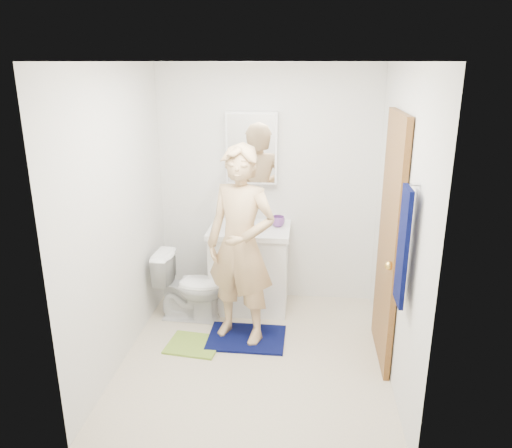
{
  "coord_description": "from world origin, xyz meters",
  "views": [
    {
      "loc": [
        0.38,
        -3.7,
        2.4
      ],
      "look_at": [
        -0.02,
        0.25,
        1.11
      ],
      "focal_mm": 35.0,
      "sensor_mm": 36.0,
      "label": 1
    }
  ],
  "objects_px": {
    "vanity_cabinet": "(250,270)",
    "man": "(241,246)",
    "soap_dispenser": "(231,221)",
    "towel": "(403,247)",
    "toothbrush_cup": "(278,221)",
    "medicine_cabinet": "(252,148)",
    "toilet": "(190,286)"
  },
  "relations": [
    {
      "from": "towel",
      "to": "soap_dispenser",
      "type": "bearing_deg",
      "value": 133.84
    },
    {
      "from": "toilet",
      "to": "soap_dispenser",
      "type": "xyz_separation_m",
      "value": [
        0.38,
        0.22,
        0.61
      ]
    },
    {
      "from": "toilet",
      "to": "soap_dispenser",
      "type": "bearing_deg",
      "value": -56.88
    },
    {
      "from": "soap_dispenser",
      "to": "towel",
      "type": "bearing_deg",
      "value": -46.16
    },
    {
      "from": "medicine_cabinet",
      "to": "toothbrush_cup",
      "type": "relative_size",
      "value": 5.28
    },
    {
      "from": "towel",
      "to": "toothbrush_cup",
      "type": "xyz_separation_m",
      "value": [
        -0.91,
        1.55,
        -0.35
      ]
    },
    {
      "from": "medicine_cabinet",
      "to": "man",
      "type": "relative_size",
      "value": 0.4
    },
    {
      "from": "toothbrush_cup",
      "to": "toilet",
      "type": "bearing_deg",
      "value": -155.74
    },
    {
      "from": "medicine_cabinet",
      "to": "towel",
      "type": "height_order",
      "value": "medicine_cabinet"
    },
    {
      "from": "toilet",
      "to": "man",
      "type": "bearing_deg",
      "value": -118.72
    },
    {
      "from": "towel",
      "to": "vanity_cabinet",
      "type": "bearing_deg",
      "value": 128.47
    },
    {
      "from": "medicine_cabinet",
      "to": "soap_dispenser",
      "type": "bearing_deg",
      "value": -118.51
    },
    {
      "from": "soap_dispenser",
      "to": "man",
      "type": "xyz_separation_m",
      "value": [
        0.16,
        -0.55,
        -0.05
      ]
    },
    {
      "from": "soap_dispenser",
      "to": "toothbrush_cup",
      "type": "bearing_deg",
      "value": 18.53
    },
    {
      "from": "towel",
      "to": "toothbrush_cup",
      "type": "height_order",
      "value": "towel"
    },
    {
      "from": "soap_dispenser",
      "to": "vanity_cabinet",
      "type": "bearing_deg",
      "value": 26.23
    },
    {
      "from": "towel",
      "to": "toothbrush_cup",
      "type": "bearing_deg",
      "value": 120.28
    },
    {
      "from": "vanity_cabinet",
      "to": "medicine_cabinet",
      "type": "relative_size",
      "value": 1.14
    },
    {
      "from": "vanity_cabinet",
      "to": "towel",
      "type": "height_order",
      "value": "towel"
    },
    {
      "from": "toilet",
      "to": "toothbrush_cup",
      "type": "bearing_deg",
      "value": -62.98
    },
    {
      "from": "medicine_cabinet",
      "to": "toothbrush_cup",
      "type": "height_order",
      "value": "medicine_cabinet"
    },
    {
      "from": "vanity_cabinet",
      "to": "medicine_cabinet",
      "type": "distance_m",
      "value": 1.22
    },
    {
      "from": "vanity_cabinet",
      "to": "towel",
      "type": "relative_size",
      "value": 1.0
    },
    {
      "from": "vanity_cabinet",
      "to": "man",
      "type": "distance_m",
      "value": 0.81
    },
    {
      "from": "toilet",
      "to": "toothbrush_cup",
      "type": "distance_m",
      "value": 1.06
    },
    {
      "from": "vanity_cabinet",
      "to": "medicine_cabinet",
      "type": "height_order",
      "value": "medicine_cabinet"
    },
    {
      "from": "towel",
      "to": "soap_dispenser",
      "type": "xyz_separation_m",
      "value": [
        -1.35,
        1.4,
        -0.31
      ]
    },
    {
      "from": "man",
      "to": "soap_dispenser",
      "type": "bearing_deg",
      "value": 126.92
    },
    {
      "from": "vanity_cabinet",
      "to": "soap_dispenser",
      "type": "bearing_deg",
      "value": -153.77
    },
    {
      "from": "towel",
      "to": "toilet",
      "type": "xyz_separation_m",
      "value": [
        -1.72,
        1.18,
        -0.91
      ]
    },
    {
      "from": "toothbrush_cup",
      "to": "man",
      "type": "xyz_separation_m",
      "value": [
        -0.28,
        -0.7,
        -0.01
      ]
    },
    {
      "from": "vanity_cabinet",
      "to": "towel",
      "type": "bearing_deg",
      "value": -51.53
    }
  ]
}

